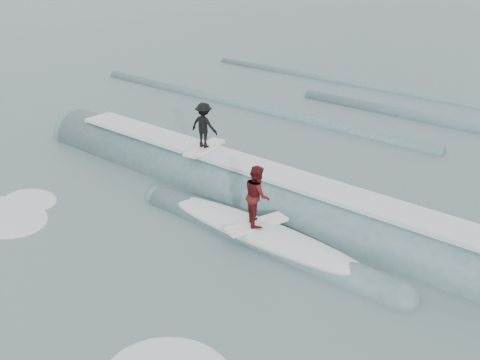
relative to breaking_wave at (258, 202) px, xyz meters
The scene contains 6 objects.
ground 5.38m from the breaking_wave, 92.06° to the right, with size 160.00×160.00×0.00m, color #3E555A.
breaking_wave is the anchor object (origin of this frame).
surfer_black 3.43m from the breaking_wave, behind, with size 1.15×2.06×1.77m.
surfer_red 2.81m from the breaking_wave, 53.51° to the right, with size 1.15×2.07×1.96m.
whitewater 7.40m from the breaking_wave, 98.29° to the right, with size 12.72×6.94×0.10m.
far_swells 12.39m from the breaking_wave, 97.85° to the left, with size 34.67×8.65×0.80m.
Camera 1 is at (10.23, -7.76, 8.42)m, focal length 40.00 mm.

